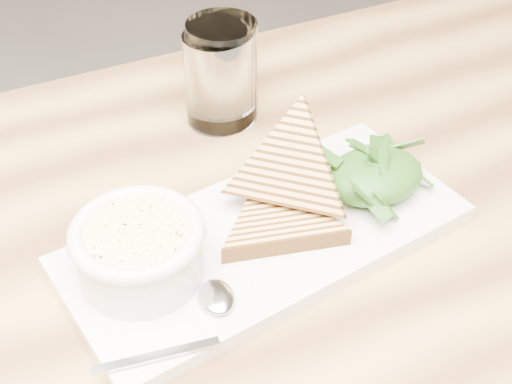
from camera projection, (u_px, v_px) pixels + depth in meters
name	position (u px, v px, depth m)	size (l,w,h in m)	color
table_top	(237.00, 318.00, 0.64)	(1.30, 0.87, 0.04)	#B08A4B
table_leg_br	(440.00, 188.00, 1.35)	(0.06, 0.06, 0.70)	#B08A4B
platter	(265.00, 238.00, 0.68)	(0.38, 0.17, 0.02)	white
soup_bowl	(140.00, 256.00, 0.62)	(0.11, 0.11, 0.04)	white
soup	(137.00, 234.00, 0.60)	(0.09, 0.09, 0.01)	#F4E39E
bowl_rim	(137.00, 233.00, 0.60)	(0.12, 0.12, 0.01)	white
sandwich_flat	(278.00, 222.00, 0.67)	(0.14, 0.14, 0.02)	tan
sandwich_lean	(290.00, 169.00, 0.67)	(0.14, 0.14, 0.08)	tan
salad_base	(374.00, 176.00, 0.70)	(0.10, 0.08, 0.04)	#174911
arugula_pile	(375.00, 170.00, 0.70)	(0.11, 0.10, 0.05)	#325B1D
spoon_bowl	(217.00, 297.00, 0.60)	(0.03, 0.04, 0.01)	silver
spoon_handle	(156.00, 356.00, 0.56)	(0.10, 0.01, 0.00)	silver
glass_near	(216.00, 79.00, 0.80)	(0.07, 0.07, 0.11)	white
glass_far	(223.00, 72.00, 0.81)	(0.08, 0.08, 0.12)	white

